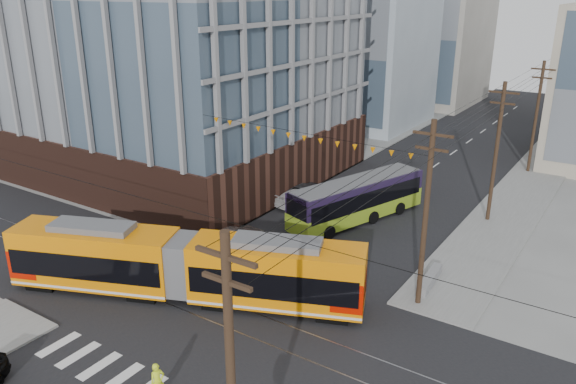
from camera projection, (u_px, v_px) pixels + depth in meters
name	position (u px, v px, depth m)	size (l,w,h in m)	color
ground	(179.00, 351.00, 28.51)	(160.00, 160.00, 0.00)	slate
office_building	(169.00, 23.00, 53.04)	(30.00, 25.00, 28.60)	#381E16
bg_bldg_nw_near	(354.00, 55.00, 75.03)	(18.00, 16.00, 18.00)	#8C99A5
bg_bldg_nw_far	(429.00, 38.00, 88.84)	(16.00, 18.00, 20.00)	gray
utility_pole_far	(562.00, 95.00, 66.19)	(0.30, 0.30, 11.00)	black
streetcar	(184.00, 266.00, 32.92)	(21.23, 2.99, 4.09)	orange
city_bus	(357.00, 199.00, 44.09)	(2.67, 12.33, 3.49)	black
parked_car_silver	(237.00, 238.00, 39.77)	(1.51, 4.34, 1.43)	#9C9C9C
parked_car_white	(298.00, 197.00, 47.66)	(1.86, 4.57, 1.33)	silver
parked_car_grey	(308.00, 192.00, 48.87)	(2.34, 5.08, 1.41)	#414348
pedestrian	(158.00, 382.00, 24.97)	(0.65, 0.43, 1.79)	#D8EF23
jersey_barrier	(430.00, 281.00, 34.66)	(0.84, 3.75, 0.75)	#5F5F5F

